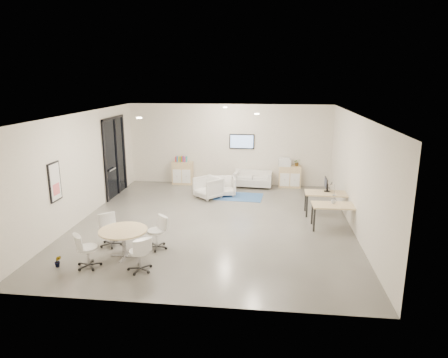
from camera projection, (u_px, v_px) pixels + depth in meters
name	position (u px, v px, depth m)	size (l,w,h in m)	color
room_shell	(213.00, 170.00, 11.52)	(9.60, 10.60, 4.80)	#585550
glass_door	(115.00, 154.00, 14.40)	(0.09, 1.90, 2.85)	black
artwork	(55.00, 182.00, 10.43)	(0.05, 0.54, 1.04)	black
wall_tv	(242.00, 141.00, 15.72)	(0.98, 0.06, 0.58)	black
ceiling_spots	(210.00, 112.00, 11.95)	(3.14, 4.14, 0.03)	#FFEAC6
sideboard_left	(183.00, 173.00, 16.11)	(0.81, 0.42, 0.92)	tan
sideboard_right	(290.00, 177.00, 15.65)	(0.85, 0.41, 0.85)	tan
books	(181.00, 159.00, 15.98)	(0.47, 0.14, 0.22)	red
printer	(285.00, 162.00, 15.53)	(0.48, 0.40, 0.33)	white
loveseat	(253.00, 180.00, 15.71)	(1.51, 0.84, 0.55)	silver
blue_rug	(239.00, 197.00, 14.46)	(1.69, 1.13, 0.01)	#2F5492
armchair_left	(208.00, 187.00, 14.23)	(0.81, 0.76, 0.83)	silver
armchair_right	(225.00, 185.00, 14.57)	(0.73, 0.68, 0.75)	silver
desk_rear	(328.00, 195.00, 12.42)	(1.41, 0.73, 0.72)	tan
desk_front	(337.00, 207.00, 11.27)	(1.39, 0.73, 0.71)	tan
monitor	(326.00, 184.00, 12.49)	(0.20, 0.50, 0.44)	black
round_table	(123.00, 233.00, 9.47)	(1.15, 1.15, 0.70)	tan
meeting_chairs	(124.00, 241.00, 9.52)	(2.07, 2.07, 0.82)	white
plant_cabinet	(297.00, 163.00, 15.51)	(0.25, 0.28, 0.22)	#3F7F3F
plant_floor	(58.00, 264.00, 9.10)	(0.15, 0.28, 0.12)	#3F7F3F
cup	(333.00, 201.00, 11.34)	(0.14, 0.11, 0.14)	white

